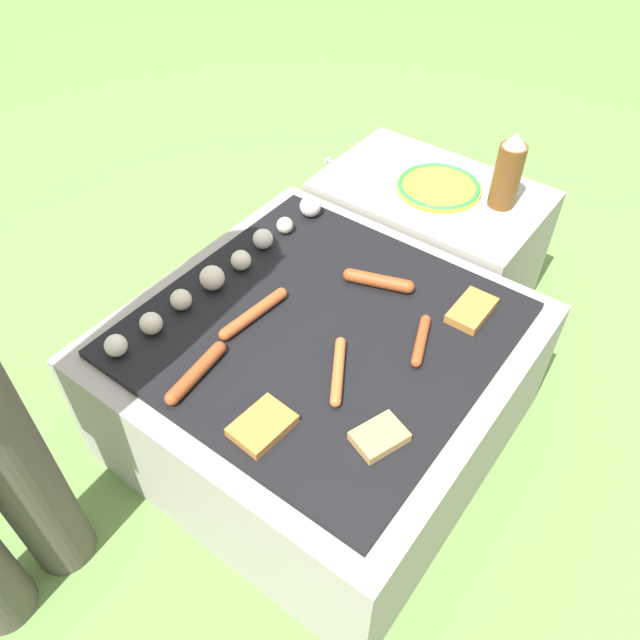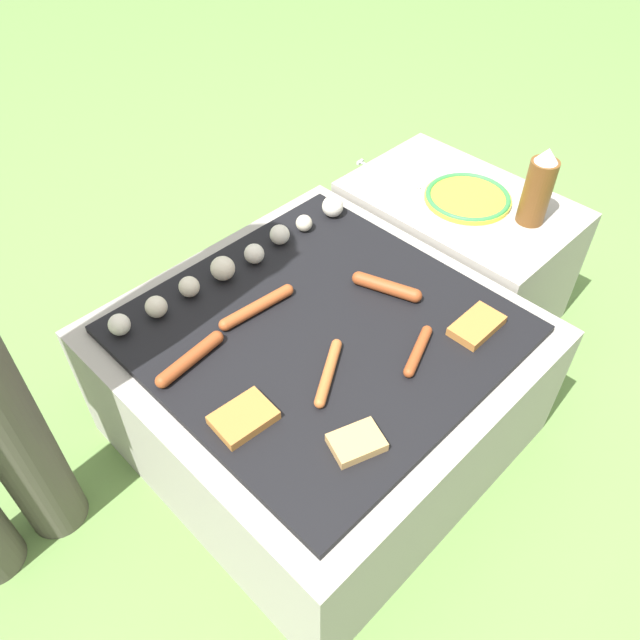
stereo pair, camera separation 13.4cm
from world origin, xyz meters
TOP-DOWN VIEW (x-y plane):
  - ground_plane at (0.00, 0.00)m, footprint 14.00×14.00m
  - grill at (0.00, 0.00)m, footprint 0.82×0.82m
  - side_ledge at (0.62, 0.07)m, footprint 0.40×0.61m
  - sausage_front_center at (0.19, -0.03)m, footprint 0.08×0.16m
  - sausage_mid_left at (-0.06, 0.13)m, footprint 0.20×0.04m
  - sausage_mid_right at (0.09, -0.20)m, footprint 0.14×0.07m
  - sausage_back_right at (-0.26, 0.11)m, footprint 0.18×0.05m
  - sausage_front_left at (-0.09, -0.11)m, footprint 0.15×0.10m
  - bread_slice_center at (-0.28, -0.07)m, footprint 0.12×0.09m
  - bread_slice_right at (0.23, -0.24)m, footprint 0.12×0.07m
  - bread_slice_left at (-0.17, -0.26)m, footprint 0.11×0.10m
  - mushroom_row at (0.01, 0.28)m, footprint 0.68×0.07m
  - plate_colorful at (0.62, 0.06)m, footprint 0.23×0.23m
  - condiment_bottle at (0.66, -0.11)m, footprint 0.07×0.07m
  - fork_utensil at (0.56, 0.30)m, footprint 0.03×0.22m

SIDE VIEW (x-z plane):
  - ground_plane at x=0.00m, z-range 0.00..0.00m
  - grill at x=0.00m, z-range 0.00..0.38m
  - side_ledge at x=0.62m, z-range 0.00..0.38m
  - fork_utensil at x=0.56m, z-range 0.38..0.39m
  - plate_colorful at x=0.62m, z-range 0.38..0.40m
  - bread_slice_center at x=-0.28m, z-range 0.38..0.40m
  - bread_slice_left at x=-0.17m, z-range 0.38..0.40m
  - bread_slice_right at x=0.23m, z-range 0.38..0.40m
  - sausage_front_left at x=-0.09m, z-range 0.38..0.40m
  - sausage_mid_right at x=0.09m, z-range 0.38..0.40m
  - sausage_mid_left at x=-0.06m, z-range 0.38..0.41m
  - sausage_back_right at x=-0.26m, z-range 0.38..0.41m
  - sausage_front_center at x=0.19m, z-range 0.38..0.41m
  - mushroom_row at x=0.01m, z-range 0.37..0.43m
  - condiment_bottle at x=0.66m, z-range 0.37..0.58m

